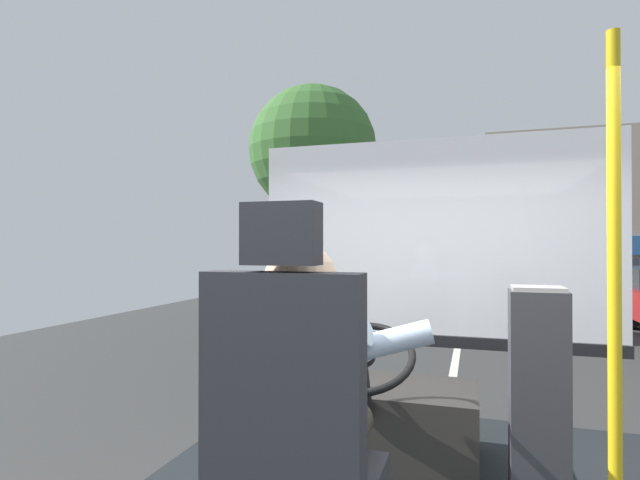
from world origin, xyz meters
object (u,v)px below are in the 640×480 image
Objects in this scene: handrail_pole at (615,311)px; fare_box at (538,392)px; parked_car_blue at (603,278)px; driver_seat at (294,452)px; bus_driver at (306,383)px; steering_console at (376,417)px.

handrail_pole is 0.79m from fare_box.
fare_box is 0.24× the size of parked_car_blue.
driver_seat is 0.21m from bus_driver.
steering_console is at bearing 90.00° from bus_driver.
handrail_pole is (0.99, -0.82, 0.74)m from steering_console.
driver_seat is 1.64× the size of bus_driver.
fare_box is 16.78m from parked_car_blue.
steering_console is at bearing -106.33° from parked_car_blue.
driver_seat is 0.68× the size of handrail_pole.
parked_car_blue is at bearing 73.67° from steering_console.
steering_console is 0.57× the size of handrail_pole.
handrail_pole is 17.36m from parked_car_blue.
bus_driver is 1.08m from handrail_pole.
driver_seat is at bearing -90.00° from steering_console.
parked_car_blue is (4.72, 16.11, -0.18)m from steering_console.
driver_seat is 18.06m from parked_car_blue.
steering_console is 1.48m from handrail_pole.
driver_seat is 1.37m from fare_box.
fare_box reaches higher than parked_car_blue.
driver_seat is 1.18m from handrail_pole.
fare_box is at bearing -103.46° from parked_car_blue.
handrail_pole is (0.99, 0.38, 0.23)m from bus_driver.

